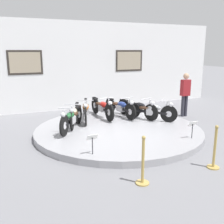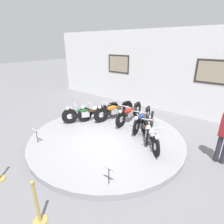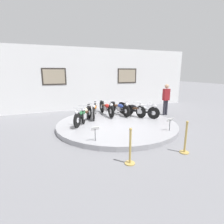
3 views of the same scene
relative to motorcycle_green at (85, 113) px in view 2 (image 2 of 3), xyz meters
The scene contains 13 objects.
ground_plane 1.61m from the motorcycle_green, 14.40° to the right, with size 60.00×60.00×0.00m, color slate.
display_platform 1.58m from the motorcycle_green, 14.40° to the right, with size 5.37×5.37×0.18m, color #99999E.
back_wall 4.28m from the motorcycle_green, 68.85° to the left, with size 14.00×0.22×3.91m.
motorcycle_green is the anchor object (origin of this frame).
motorcycle_cream 0.60m from the motorcycle_green, 65.46° to the left, with size 0.82×1.85×0.79m.
motorcycle_orange 1.22m from the motorcycle_green, 50.64° to the left, with size 0.72×1.94×0.81m.
motorcycle_red 1.82m from the motorcycle_green, 36.53° to the left, with size 0.54×2.02×0.81m.
motorcycle_blue 2.34m from the motorcycle_green, 23.66° to the left, with size 0.54×1.95×0.79m.
motorcycle_black 2.73m from the motorcycle_green, 11.58° to the left, with size 0.76×1.86×0.78m.
motorcycle_silver 2.93m from the motorcycle_green, ahead, with size 1.34×1.49×0.78m.
info_placard_front_left 2.16m from the motorcycle_green, 91.09° to the right, with size 0.26×0.11×0.51m.
info_placard_front_centre 3.67m from the motorcycle_green, 36.09° to the right, with size 0.26×0.11×0.51m.
stanchion_post_right_of_entry 4.34m from the motorcycle_green, 56.42° to the right, with size 0.28×0.28×1.02m.
Camera 2 is at (3.50, -4.28, 3.26)m, focal length 28.00 mm.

